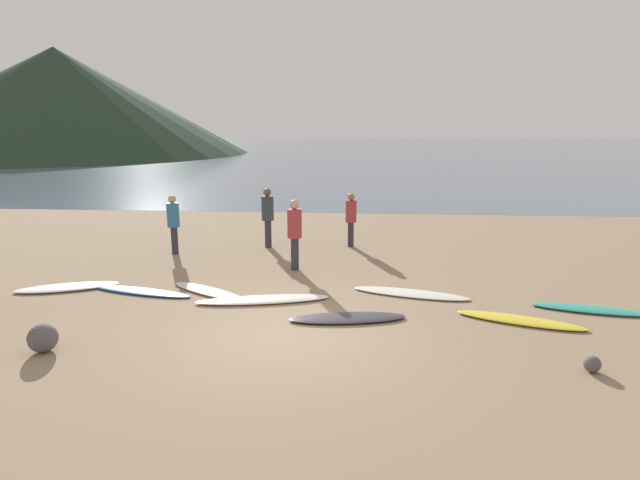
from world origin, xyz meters
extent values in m
cube|color=#8C7559|center=(0.00, 10.00, -0.10)|extent=(120.00, 120.00, 0.20)
cube|color=slate|center=(0.00, 62.25, 0.00)|extent=(140.00, 100.00, 0.01)
cone|color=#1E3323|center=(-32.84, 50.28, 5.88)|extent=(42.24, 42.24, 11.77)
ellipsoid|color=white|center=(-5.02, 2.13, 0.04)|extent=(2.18, 1.31, 0.08)
ellipsoid|color=#1E479E|center=(-3.31, 2.00, 0.03)|extent=(2.41, 0.99, 0.07)
ellipsoid|color=silver|center=(-1.89, 2.10, 0.04)|extent=(1.97, 1.45, 0.07)
ellipsoid|color=silver|center=(-0.64, 1.64, 0.04)|extent=(2.74, 1.07, 0.09)
ellipsoid|color=#333338|center=(1.08, 0.76, 0.04)|extent=(2.21, 0.91, 0.08)
ellipsoid|color=silver|center=(2.38, 2.29, 0.03)|extent=(2.49, 1.14, 0.06)
ellipsoid|color=yellow|center=(4.20, 0.89, 0.04)|extent=(2.26, 1.20, 0.07)
ellipsoid|color=teal|center=(5.72, 1.57, 0.04)|extent=(2.19, 0.92, 0.07)
cylinder|color=#2D2D38|center=(1.05, 6.55, 0.36)|extent=(0.17, 0.17, 0.72)
cylinder|color=#9E3338|center=(1.05, 6.55, 1.04)|extent=(0.31, 0.31, 0.63)
sphere|color=#936B4C|center=(1.05, 6.55, 1.46)|extent=(0.20, 0.20, 0.20)
cylinder|color=#2D2D38|center=(-1.33, 6.29, 0.40)|extent=(0.19, 0.19, 0.80)
cylinder|color=#333842|center=(-1.33, 6.29, 1.14)|extent=(0.35, 0.35, 0.69)
sphere|color=brown|center=(-1.33, 6.29, 1.60)|extent=(0.22, 0.22, 0.22)
cylinder|color=#2D2D38|center=(-0.28, 4.00, 0.40)|extent=(0.19, 0.19, 0.80)
cylinder|color=#9E3338|center=(-0.28, 4.00, 1.15)|extent=(0.35, 0.35, 0.70)
sphere|color=tan|center=(-0.28, 4.00, 1.62)|extent=(0.23, 0.23, 0.23)
cylinder|color=#2D2D38|center=(-3.75, 5.33, 0.38)|extent=(0.18, 0.18, 0.75)
cylinder|color=teal|center=(-3.75, 5.33, 1.08)|extent=(0.33, 0.33, 0.66)
sphere|color=tan|center=(-3.75, 5.33, 1.52)|extent=(0.21, 0.21, 0.21)
sphere|color=#544C51|center=(-3.65, -0.93, 0.23)|extent=(0.45, 0.45, 0.45)
sphere|color=#554C51|center=(4.65, -1.00, 0.12)|extent=(0.24, 0.24, 0.24)
camera|label=1|loc=(1.24, -8.17, 3.52)|focal=29.14mm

